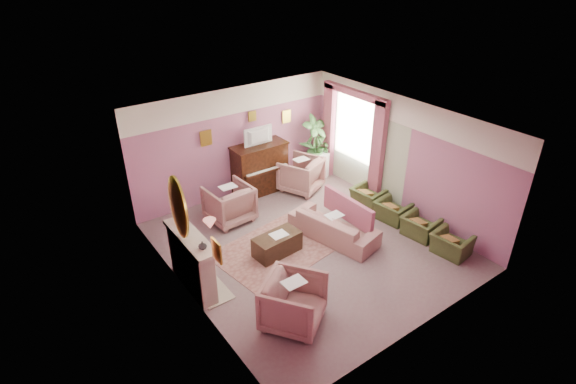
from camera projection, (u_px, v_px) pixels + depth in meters
floor at (308, 245)px, 9.78m from camera, size 5.50×6.00×0.01m
ceiling at (311, 123)px, 8.44m from camera, size 5.50×6.00×0.01m
wall_back at (235, 143)px, 11.24m from camera, size 5.50×0.02×2.80m
wall_front at (428, 263)px, 6.98m from camera, size 5.50×0.02×2.80m
wall_left at (183, 233)px, 7.70m from camera, size 0.02×6.00×2.80m
wall_right at (401, 156)px, 10.52m from camera, size 0.02×6.00×2.80m
picture_rail_band at (233, 101)px, 10.72m from camera, size 5.50×0.01×0.65m
stripe_panel at (361, 151)px, 11.59m from camera, size 0.01×3.00×2.15m
fireplace_surround at (192, 263)px, 8.34m from camera, size 0.30×1.40×1.10m
fireplace_inset at (198, 268)px, 8.46m from camera, size 0.18×0.72×0.68m
fire_ember at (200, 274)px, 8.57m from camera, size 0.06×0.54×0.10m
mantel_shelf at (190, 237)px, 8.08m from camera, size 0.40×1.55×0.07m
hearth at (204, 282)px, 8.70m from camera, size 0.55×1.50×0.02m
mirror_frame at (178, 207)px, 7.68m from camera, size 0.04×0.72×1.20m
mirror_glass at (180, 207)px, 7.69m from camera, size 0.01×0.60×1.06m
sconce_shade at (210, 224)px, 6.88m from camera, size 0.20×0.20×0.16m
piano at (260, 169)px, 11.63m from camera, size 1.40×0.60×1.30m
piano_keyshelf at (267, 171)px, 11.35m from camera, size 1.30×0.12×0.06m
piano_keys at (267, 170)px, 11.33m from camera, size 1.20×0.08×0.02m
piano_top at (259, 145)px, 11.32m from camera, size 1.45×0.65×0.04m
television at (260, 135)px, 11.14m from camera, size 0.80×0.12×0.48m
print_back_left at (206, 138)px, 10.65m from camera, size 0.30×0.03×0.38m
print_back_right at (286, 116)px, 11.83m from camera, size 0.26×0.03×0.34m
print_back_mid at (252, 116)px, 11.18m from camera, size 0.22×0.03×0.26m
print_left_wall at (217, 251)px, 6.71m from camera, size 0.03×0.28×0.36m
window_blind at (355, 126)px, 11.45m from camera, size 0.03×1.40×1.80m
curtain_left at (378, 153)px, 10.95m from camera, size 0.16×0.34×2.60m
curtain_right at (329, 130)px, 12.26m from camera, size 0.16×0.34×2.60m
pelmet at (355, 93)px, 10.99m from camera, size 0.16×2.20×0.16m
mantel_plant at (177, 216)px, 8.39m from camera, size 0.16×0.16×0.28m
mantel_vase at (202, 245)px, 7.67m from camera, size 0.16×0.16×0.16m
area_rug at (277, 249)px, 9.63m from camera, size 2.74×2.15×0.01m
coffee_table at (277, 244)px, 9.42m from camera, size 1.04×0.58×0.45m
table_paper at (279, 234)px, 9.34m from camera, size 0.35×0.28×0.01m
sofa at (334, 222)px, 9.85m from camera, size 0.67×2.02×0.82m
sofa_throw at (348, 209)px, 9.96m from camera, size 0.10×1.53×0.56m
floral_armchair_left at (229, 201)px, 10.45m from camera, size 0.96×0.96×1.00m
floral_armchair_right at (301, 173)px, 11.77m from camera, size 0.96×0.96×1.00m
floral_armchair_front at (294, 300)px, 7.54m from camera, size 0.96×0.96×1.00m
olive_chair_a at (452, 241)px, 9.35m from camera, size 0.53×0.75×0.65m
olive_chair_b at (421, 224)px, 9.93m from camera, size 0.53×0.75×0.65m
olive_chair_c at (393, 208)px, 10.52m from camera, size 0.53×0.75×0.65m
olive_chair_d at (368, 195)px, 11.10m from camera, size 0.53×0.75×0.65m
side_table at (320, 164)px, 12.62m from camera, size 0.52×0.52×0.70m
side_plant_big at (321, 147)px, 12.37m from camera, size 0.30×0.30×0.34m
side_plant_small at (326, 148)px, 12.38m from camera, size 0.16×0.16×0.28m
palm_pot at (314, 170)px, 12.66m from camera, size 0.34×0.34×0.34m
palm_plant at (315, 141)px, 12.23m from camera, size 0.76×0.76×1.44m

